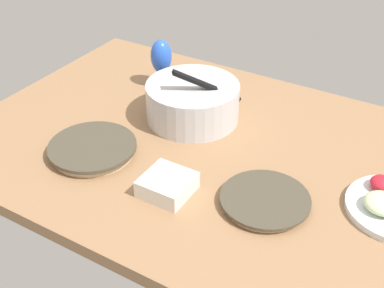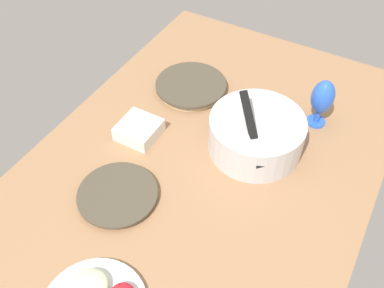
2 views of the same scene
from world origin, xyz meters
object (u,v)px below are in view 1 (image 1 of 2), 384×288
object	(u,v)px
mixing_bowl	(193,100)
square_bowl_white	(167,184)
dinner_plate_left	(93,149)
hurricane_glass_blue	(161,58)
dinner_plate_right	(265,201)

from	to	relation	value
mixing_bowl	square_bowl_white	bearing A→B (deg)	-69.37
dinner_plate_left	hurricane_glass_blue	xyz separation A→B (cm)	(-5.95, 46.63, 9.41)
dinner_plate_right	square_bowl_white	distance (cm)	26.44
dinner_plate_right	mixing_bowl	distance (cm)	47.51
mixing_bowl	hurricane_glass_blue	size ratio (longest dim) A/B	1.69
hurricane_glass_blue	square_bowl_white	distance (cm)	61.89
hurricane_glass_blue	mixing_bowl	bearing A→B (deg)	-33.04
mixing_bowl	hurricane_glass_blue	world-z (taller)	mixing_bowl
dinner_plate_left	dinner_plate_right	world-z (taller)	dinner_plate_left
hurricane_glass_blue	square_bowl_white	world-z (taller)	hurricane_glass_blue
dinner_plate_left	dinner_plate_right	size ratio (longest dim) A/B	1.11
dinner_plate_left	dinner_plate_right	bearing A→B (deg)	5.69
dinner_plate_left	hurricane_glass_blue	world-z (taller)	hurricane_glass_blue
dinner_plate_left	hurricane_glass_blue	bearing A→B (deg)	97.27
dinner_plate_right	square_bowl_white	size ratio (longest dim) A/B	1.86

